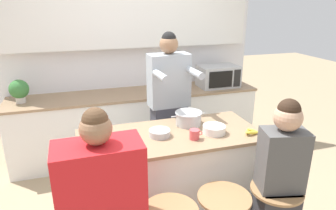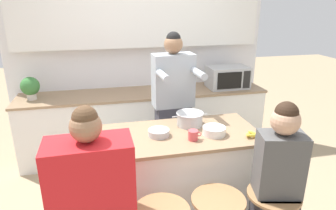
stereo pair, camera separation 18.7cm
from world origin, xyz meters
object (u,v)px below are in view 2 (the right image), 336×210
at_px(cooking_pot, 190,119).
at_px(coffee_cup_near, 193,135).
at_px(fruit_bowl, 159,133).
at_px(banana_bunch, 252,134).
at_px(potted_plant, 30,87).
at_px(microwave, 228,77).
at_px(kitchen_island, 170,179).
at_px(person_seated_near, 275,194).
at_px(person_cooking, 173,113).

height_order(cooking_pot, coffee_cup_near, cooking_pot).
distance_m(fruit_bowl, banana_bunch, 0.80).
height_order(coffee_cup_near, potted_plant, potted_plant).
bearing_deg(potted_plant, cooking_pot, -38.55).
xyz_separation_m(microwave, potted_plant, (-2.58, 0.04, 0.01)).
relative_size(coffee_cup_near, microwave, 0.21).
bearing_deg(coffee_cup_near, fruit_bowl, 151.77).
xyz_separation_m(kitchen_island, potted_plant, (-1.41, 1.47, 0.57)).
distance_m(person_seated_near, fruit_bowl, 1.05).
bearing_deg(cooking_pot, person_cooking, 94.98).
height_order(person_cooking, person_seated_near, person_cooking).
xyz_separation_m(kitchen_island, person_seated_near, (0.66, -0.67, 0.19)).
bearing_deg(microwave, potted_plant, 179.15).
height_order(cooking_pot, banana_bunch, cooking_pot).
distance_m(person_seated_near, banana_bunch, 0.54).
bearing_deg(person_seated_near, cooking_pot, 130.73).
bearing_deg(person_seated_near, person_cooking, 123.07).
relative_size(person_seated_near, fruit_bowl, 7.51).
distance_m(kitchen_island, microwave, 1.93).
height_order(kitchen_island, person_seated_near, person_seated_near).
bearing_deg(cooking_pot, coffee_cup_near, -101.59).
relative_size(kitchen_island, person_seated_near, 1.15).
xyz_separation_m(person_cooking, banana_bunch, (0.49, -0.86, 0.08)).
bearing_deg(coffee_cup_near, person_seated_near, -46.25).
distance_m(coffee_cup_near, banana_bunch, 0.51).
bearing_deg(microwave, person_seated_near, -103.48).
height_order(person_cooking, cooking_pot, person_cooking).
height_order(person_cooking, coffee_cup_near, person_cooking).
xyz_separation_m(fruit_bowl, microwave, (1.27, 1.44, 0.08)).
relative_size(person_cooking, potted_plant, 6.18).
relative_size(person_cooking, banana_bunch, 11.30).
xyz_separation_m(person_seated_near, potted_plant, (-2.07, 2.14, 0.38)).
bearing_deg(person_seated_near, banana_bunch, 101.19).
bearing_deg(banana_bunch, microwave, 73.50).
height_order(fruit_bowl, microwave, microwave).
bearing_deg(microwave, banana_bunch, -106.50).
relative_size(person_seated_near, cooking_pot, 4.09).
bearing_deg(cooking_pot, potted_plant, 141.45).
bearing_deg(person_seated_near, microwave, 89.79).
bearing_deg(person_cooking, kitchen_island, -109.12).
bearing_deg(fruit_bowl, coffee_cup_near, -28.23).
height_order(person_cooking, fruit_bowl, person_cooking).
distance_m(person_seated_near, cooking_pot, 0.99).
bearing_deg(banana_bunch, cooking_pot, 140.25).
xyz_separation_m(person_cooking, fruit_bowl, (-0.29, -0.65, 0.09)).
height_order(kitchen_island, coffee_cup_near, coffee_cup_near).
relative_size(kitchen_island, person_cooking, 0.92).
xyz_separation_m(person_seated_near, coffee_cup_near, (-0.49, 0.52, 0.31)).
relative_size(person_cooking, fruit_bowl, 9.39).
bearing_deg(kitchen_island, coffee_cup_near, -41.84).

